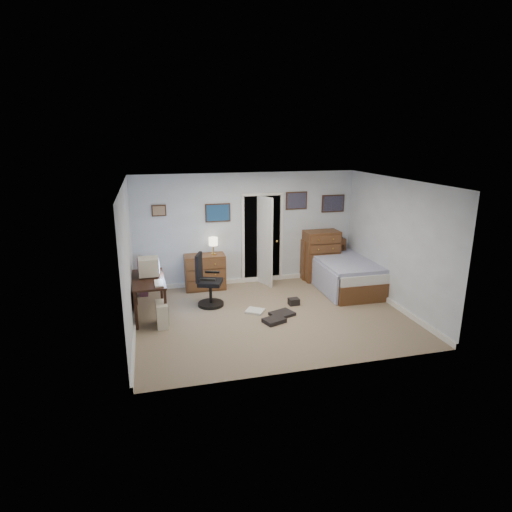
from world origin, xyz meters
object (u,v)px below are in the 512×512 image
Objects in this scene: tall_dresser at (321,255)px; bed at (342,272)px; computer_desk at (144,287)px; low_dresser at (205,272)px; office_chair at (207,286)px.

tall_dresser reaches higher than bed.
low_dresser reaches higher than computer_desk.
office_chair is 2.95m from tall_dresser.
office_chair is (1.20, 0.21, -0.15)m from computer_desk.
tall_dresser is 0.68m from bed.
office_chair is at bearing -161.78° from tall_dresser.
low_dresser is 2.71m from tall_dresser.
bed is at bearing 6.19° from computer_desk.
office_chair is 0.48× the size of bed.
office_chair is at bearing -172.33° from bed.
tall_dresser is at bearing 14.56° from computer_desk.
office_chair is 1.22× the size of low_dresser.
computer_desk is 1.20× the size of office_chair.
tall_dresser is at bearing 0.23° from low_dresser.
computer_desk is 0.57× the size of bed.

